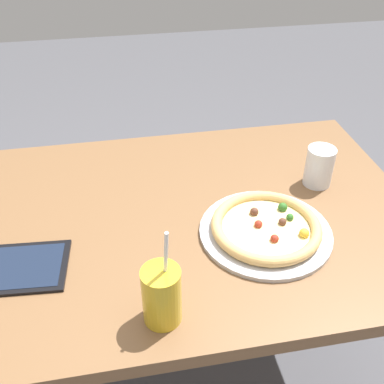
% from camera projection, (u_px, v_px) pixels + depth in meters
% --- Properties ---
extents(ground_plane, '(8.00, 8.00, 0.00)m').
position_uv_depth(ground_plane, '(187.00, 367.00, 1.72)').
color(ground_plane, '#4C4C51').
extents(dining_table, '(1.31, 0.90, 0.75)m').
position_uv_depth(dining_table, '(186.00, 241.00, 1.34)').
color(dining_table, brown).
rests_on(dining_table, ground).
extents(pizza_near, '(0.35, 0.35, 0.04)m').
position_uv_depth(pizza_near, '(266.00, 228.00, 1.20)').
color(pizza_near, '#B7B7BC').
rests_on(pizza_near, dining_table).
extents(drink_cup_colored, '(0.08, 0.08, 0.25)m').
position_uv_depth(drink_cup_colored, '(162.00, 295.00, 0.95)').
color(drink_cup_colored, gold).
rests_on(drink_cup_colored, dining_table).
extents(water_cup_clear, '(0.08, 0.08, 0.12)m').
position_uv_depth(water_cup_clear, '(319.00, 166.00, 1.36)').
color(water_cup_clear, silver).
rests_on(water_cup_clear, dining_table).
extents(tablet, '(0.25, 0.19, 0.01)m').
position_uv_depth(tablet, '(17.00, 268.00, 1.10)').
color(tablet, black).
rests_on(tablet, dining_table).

